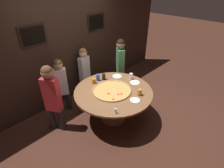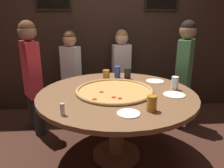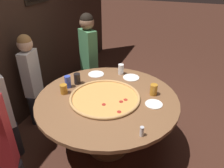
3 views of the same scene
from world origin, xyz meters
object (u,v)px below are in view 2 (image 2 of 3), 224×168
drink_cup_far_left (106,74)px  white_plate_near_front (155,81)px  white_plate_right_side (129,113)px  drink_cup_by_shaker (117,72)px  condiment_shaker (62,109)px  drink_cup_far_right (175,83)px  white_plate_far_back (174,95)px  diner_far_left (184,68)px  drink_cup_beside_pizza (128,74)px  giant_pizza (114,90)px  drink_cup_centre_back (152,103)px  diner_side_left (32,72)px  diner_far_right (121,67)px  dining_table (117,104)px  diner_centre_back (71,70)px

drink_cup_far_left → white_plate_near_front: drink_cup_far_left is taller
white_plate_right_side → white_plate_near_front: same height
drink_cup_by_shaker → condiment_shaker: (-0.53, -1.02, -0.03)m
white_plate_near_front → drink_cup_far_right: bearing=-68.4°
drink_cup_far_right → white_plate_near_front: size_ratio=0.67×
white_plate_far_back → condiment_shaker: bearing=-159.9°
condiment_shaker → drink_cup_by_shaker: bearing=62.7°
diner_far_left → drink_cup_beside_pizza: bearing=-39.7°
drink_cup_beside_pizza → diner_far_left: 0.82m
drink_cup_beside_pizza → drink_cup_by_shaker: drink_cup_by_shaker is taller
giant_pizza → drink_cup_far_right: 0.64m
drink_cup_beside_pizza → white_plate_right_side: drink_cup_beside_pizza is taller
white_plate_right_side → condiment_shaker: bearing=178.2°
drink_cup_centre_back → condiment_shaker: bearing=-177.9°
drink_cup_by_shaker → diner_far_left: size_ratio=0.10×
drink_cup_far_right → diner_far_left: size_ratio=0.10×
white_plate_far_back → diner_side_left: 1.73m
white_plate_near_front → drink_cup_beside_pizza: bearing=159.3°
drink_cup_beside_pizza → white_plate_near_front: (0.31, -0.12, -0.06)m
drink_cup_by_shaker → drink_cup_far_left: bearing=-170.0°
giant_pizza → diner_far_right: diner_far_right is taller
dining_table → diner_centre_back: (-0.56, 1.04, 0.12)m
giant_pizza → diner_far_right: (0.21, 1.15, -0.02)m
drink_cup_centre_back → drink_cup_far_left: bearing=108.1°
drink_cup_far_left → drink_cup_by_shaker: 0.14m
white_plate_far_back → white_plate_right_side: bearing=-142.5°
condiment_shaker → white_plate_near_front: bearing=41.4°
drink_cup_centre_back → diner_far_left: bearing=57.6°
drink_cup_far_left → drink_cup_by_shaker: bearing=10.0°
giant_pizza → drink_cup_far_left: size_ratio=7.07×
diner_side_left → diner_centre_back: size_ratio=1.11×
white_plate_right_side → condiment_shaker: size_ratio=1.92×
drink_cup_far_right → diner_side_left: bearing=159.9°
drink_cup_beside_pizza → diner_far_right: (0.01, 0.70, -0.08)m
diner_side_left → condiment_shaker: bearing=173.5°
dining_table → white_plate_right_side: size_ratio=8.52×
white_plate_right_side → diner_far_right: 1.69m
diner_centre_back → drink_cup_beside_pizza: bearing=170.6°
drink_cup_centre_back → white_plate_right_side: 0.21m
drink_cup_beside_pizza → drink_cup_far_right: bearing=-44.6°
giant_pizza → diner_side_left: bearing=148.3°
drink_cup_far_left → white_plate_right_side: bearing=-83.0°
dining_table → drink_cup_beside_pizza: 0.53m
diner_far_left → diner_centre_back: diner_far_left is taller
drink_cup_centre_back → diner_far_left: size_ratio=0.09×
giant_pizza → drink_cup_far_left: (-0.06, 0.48, 0.04)m
dining_table → drink_cup_by_shaker: bearing=83.8°
white_plate_near_front → condiment_shaker: 1.28m
white_plate_right_side → diner_side_left: (-1.05, 1.14, 0.07)m
diner_far_left → diner_far_right: 0.93m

